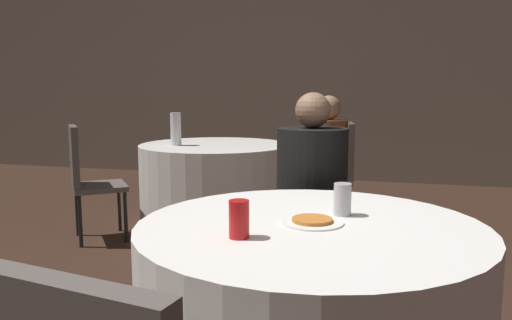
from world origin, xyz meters
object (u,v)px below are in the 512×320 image
object	(u,v)px
soda_can_silver	(342,199)
chair_far_southwest	(86,173)
person_floral_shirt	(319,162)
chair_near_north	(312,207)
person_black_shirt	(312,201)
pizza_plate_near	(312,221)
chair_far_northeast	(310,156)
soda_can_red	(239,219)
table_far	(215,185)
bottle_far	(176,129)
chair_far_east	(339,167)

from	to	relation	value
soda_can_silver	chair_far_southwest	bearing A→B (deg)	144.24
person_floral_shirt	chair_near_north	bearing A→B (deg)	176.06
person_black_shirt	pizza_plate_near	distance (m)	0.87
chair_far_southwest	person_floral_shirt	world-z (taller)	person_floral_shirt
chair_far_northeast	soda_can_red	size ratio (longest dim) A/B	7.57
pizza_plate_near	soda_can_red	world-z (taller)	soda_can_red
chair_far_southwest	soda_can_red	size ratio (longest dim) A/B	7.57
chair_near_north	table_far	bearing A→B (deg)	-60.30
table_far	soda_can_red	world-z (taller)	soda_can_red
chair_far_southwest	person_black_shirt	xyz separation A→B (m)	(1.92, -0.83, 0.07)
person_black_shirt	soda_can_red	xyz separation A→B (m)	(-0.06, -1.09, 0.18)
soda_can_red	soda_can_silver	xyz separation A→B (m)	(0.29, 0.38, 0.00)
person_black_shirt	chair_far_southwest	bearing A→B (deg)	-31.91
chair_near_north	chair_far_southwest	xyz separation A→B (m)	(-1.90, 0.68, 0.00)
chair_far_southwest	soda_can_red	bearing A→B (deg)	5.57
soda_can_red	chair_far_southwest	bearing A→B (deg)	133.98
chair_far_southwest	table_far	bearing A→B (deg)	90.00
pizza_plate_near	person_black_shirt	bearing A→B (deg)	98.88
pizza_plate_near	chair_near_north	bearing A→B (deg)	98.83
chair_far_northeast	bottle_far	world-z (taller)	bottle_far
pizza_plate_near	table_far	bearing A→B (deg)	117.33
person_black_shirt	soda_can_silver	world-z (taller)	person_black_shirt
soda_can_silver	chair_near_north	bearing A→B (deg)	105.98
person_black_shirt	pizza_plate_near	size ratio (longest dim) A/B	5.30
chair_far_southwest	person_floral_shirt	bearing A→B (deg)	77.12
chair_near_north	person_floral_shirt	xyz separation A→B (m)	(-0.17, 1.50, 0.04)
chair_far_east	chair_far_southwest	bearing A→B (deg)	104.08
pizza_plate_near	soda_can_silver	bearing A→B (deg)	56.71
soda_can_silver	pizza_plate_near	bearing A→B (deg)	-123.29
chair_near_north	chair_far_southwest	world-z (taller)	same
person_floral_shirt	bottle_far	xyz separation A→B (m)	(-1.18, -0.33, 0.28)
person_floral_shirt	bottle_far	size ratio (longest dim) A/B	4.14
chair_far_northeast	chair_far_east	distance (m)	0.70
person_floral_shirt	soda_can_silver	world-z (taller)	person_floral_shirt
person_floral_shirt	person_black_shirt	bearing A→B (deg)	176.26
chair_far_northeast	soda_can_red	distance (m)	3.42
chair_far_east	pizza_plate_near	size ratio (longest dim) A/B	4.12
chair_near_north	chair_far_east	size ratio (longest dim) A/B	1.00
pizza_plate_near	chair_far_east	bearing A→B (deg)	93.63
person_black_shirt	soda_can_red	size ratio (longest dim) A/B	9.72
soda_can_red	bottle_far	bearing A→B (deg)	118.34
pizza_plate_near	bottle_far	xyz separation A→B (m)	(-1.50, 2.18, 0.13)
table_far	person_black_shirt	size ratio (longest dim) A/B	1.10
table_far	soda_can_silver	distance (m)	2.60
person_floral_shirt	table_far	bearing A→B (deg)	90.00
chair_near_north	pizza_plate_near	size ratio (longest dim) A/B	4.12
soda_can_red	bottle_far	world-z (taller)	bottle_far
table_far	bottle_far	bearing A→B (deg)	-149.78
chair_near_north	person_floral_shirt	bearing A→B (deg)	-92.22
person_black_shirt	soda_can_silver	distance (m)	0.77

